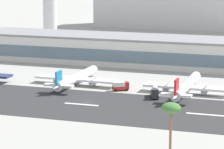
# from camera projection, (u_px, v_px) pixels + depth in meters

# --- Properties ---
(ground_plane) EXTENTS (1400.00, 1400.00, 0.00)m
(ground_plane) POSITION_uv_depth(u_px,v_px,m) (87.00, 102.00, 198.44)
(ground_plane) COLOR #9E9E99
(runway_strip) EXTENTS (800.00, 39.23, 0.08)m
(runway_strip) POSITION_uv_depth(u_px,v_px,m) (84.00, 105.00, 195.39)
(runway_strip) COLOR #2D2D30
(runway_strip) RESTS_ON ground_plane
(runway_centreline_dash_4) EXTENTS (12.00, 1.20, 0.01)m
(runway_centreline_dash_4) POSITION_uv_depth(u_px,v_px,m) (82.00, 104.00, 195.62)
(runway_centreline_dash_4) COLOR white
(runway_centreline_dash_4) RESTS_ON runway_strip
(runway_centreline_dash_5) EXTENTS (12.00, 1.20, 0.01)m
(runway_centreline_dash_5) POSITION_uv_depth(u_px,v_px,m) (205.00, 114.00, 183.23)
(runway_centreline_dash_5) COLOR white
(runway_centreline_dash_5) RESTS_ON runway_strip
(terminal_building) EXTENTS (168.09, 25.27, 12.76)m
(terminal_building) POSITION_uv_depth(u_px,v_px,m) (158.00, 51.00, 264.17)
(terminal_building) COLOR silver
(terminal_building) RESTS_ON ground_plane
(airliner_blue_tail_gate_1) EXTENTS (32.97, 39.64, 8.27)m
(airliner_blue_tail_gate_1) POSITION_uv_depth(u_px,v_px,m) (75.00, 79.00, 224.01)
(airliner_blue_tail_gate_1) COLOR silver
(airliner_blue_tail_gate_1) RESTS_ON ground_plane
(airliner_red_tail_gate_2) EXTENTS (30.83, 41.15, 8.59)m
(airliner_red_tail_gate_2) POSITION_uv_depth(u_px,v_px,m) (186.00, 87.00, 209.75)
(airliner_red_tail_gate_2) COLOR white
(airliner_red_tail_gate_2) RESTS_ON ground_plane
(service_fuel_truck_1) EXTENTS (4.73, 8.88, 3.95)m
(service_fuel_truck_1) POSITION_uv_depth(u_px,v_px,m) (155.00, 92.00, 205.08)
(service_fuel_truck_1) COLOR #2D3338
(service_fuel_truck_1) RESTS_ON ground_plane
(service_box_truck_2) EXTENTS (6.37, 5.20, 3.25)m
(service_box_truck_2) POSITION_uv_depth(u_px,v_px,m) (121.00, 86.00, 215.43)
(service_box_truck_2) COLOR #B2231E
(service_box_truck_2) RESTS_ON ground_plane
(palm_tree_0) EXTENTS (4.79, 4.79, 13.98)m
(palm_tree_0) POSITION_uv_depth(u_px,v_px,m) (171.00, 110.00, 141.92)
(palm_tree_0) COLOR brown
(palm_tree_0) RESTS_ON ground_plane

